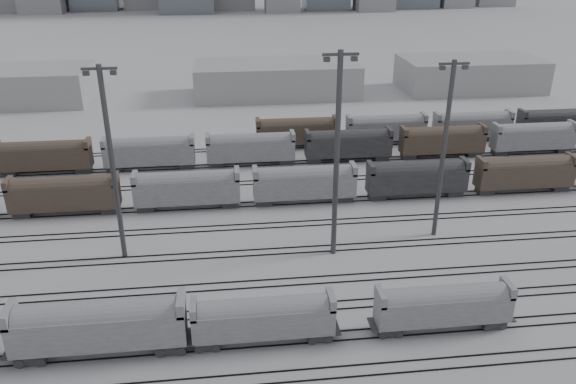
{
  "coord_description": "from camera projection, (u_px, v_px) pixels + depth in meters",
  "views": [
    {
      "loc": [
        -3.11,
        -42.51,
        35.65
      ],
      "look_at": [
        4.98,
        27.06,
        4.0
      ],
      "focal_mm": 35.0,
      "sensor_mm": 36.0,
      "label": 1
    }
  ],
  "objects": [
    {
      "name": "hopper_car_b",
      "position": [
        263.0,
        317.0,
        53.12
      ],
      "size": [
        13.57,
        2.7,
        4.85
      ],
      "color": "black",
      "rests_on": "ground"
    },
    {
      "name": "light_mast_d",
      "position": [
        444.0,
        148.0,
        69.15
      ],
      "size": [
        3.67,
        0.59,
        22.95
      ],
      "color": "#3B3B3E",
      "rests_on": "ground"
    },
    {
      "name": "warehouse_mid",
      "position": [
        276.0,
        79.0,
        138.89
      ],
      "size": [
        40.0,
        18.0,
        8.0
      ],
      "primitive_type": "cube",
      "color": "gray",
      "rests_on": "ground"
    },
    {
      "name": "bg_string_mid",
      "position": [
        348.0,
        146.0,
        97.68
      ],
      "size": [
        151.0,
        3.0,
        5.6
      ],
      "color": "black",
      "rests_on": "ground"
    },
    {
      "name": "ground",
      "position": [
        269.0,
        349.0,
        53.49
      ],
      "size": [
        900.0,
        900.0,
        0.0
      ],
      "primitive_type": "plane",
      "color": "silver",
      "rests_on": "ground"
    },
    {
      "name": "hopper_car_c",
      "position": [
        444.0,
        304.0,
        55.0
      ],
      "size": [
        13.45,
        2.67,
        4.81
      ],
      "color": "black",
      "rests_on": "ground"
    },
    {
      "name": "light_mast_c",
      "position": [
        337.0,
        153.0,
        64.39
      ],
      "size": [
        3.99,
        0.64,
        24.93
      ],
      "color": "#3B3B3E",
      "rests_on": "ground"
    },
    {
      "name": "warehouse_right",
      "position": [
        470.0,
        74.0,
        144.15
      ],
      "size": [
        35.0,
        18.0,
        8.0
      ],
      "primitive_type": "cube",
      "color": "gray",
      "rests_on": "ground"
    },
    {
      "name": "light_mast_b",
      "position": [
        112.0,
        162.0,
        63.88
      ],
      "size": [
        3.77,
        0.6,
        23.57
      ],
      "color": "#3B3B3E",
      "rests_on": "ground"
    },
    {
      "name": "bg_string_far",
      "position": [
        429.0,
        128.0,
        106.77
      ],
      "size": [
        66.0,
        3.0,
        5.6
      ],
      "color": "#4A3A2F",
      "rests_on": "ground"
    },
    {
      "name": "bg_string_near",
      "position": [
        305.0,
        185.0,
        82.15
      ],
      "size": [
        151.0,
        3.0,
        5.6
      ],
      "color": "gray",
      "rests_on": "ground"
    },
    {
      "name": "tracks",
      "position": [
        257.0,
        254.0,
        69.3
      ],
      "size": [
        220.0,
        71.5,
        0.16
      ],
      "color": "black",
      "rests_on": "ground"
    },
    {
      "name": "hopper_car_a",
      "position": [
        99.0,
        324.0,
        51.32
      ],
      "size": [
        15.88,
        3.15,
        5.68
      ],
      "color": "black",
      "rests_on": "ground"
    }
  ]
}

